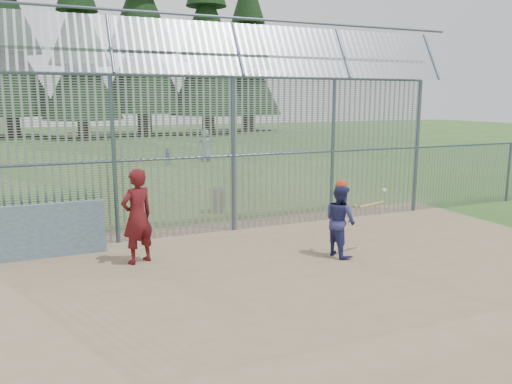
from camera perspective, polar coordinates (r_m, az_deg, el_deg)
name	(u,v)px	position (r m, az deg, el deg)	size (l,w,h in m)	color
ground	(295,271)	(10.27, 4.44, -9.04)	(120.00, 120.00, 0.00)	#2D511E
dirt_infield	(307,279)	(9.86, 5.81, -9.86)	(14.00, 10.00, 0.02)	#756047
dugout_wall	(46,231)	(11.80, -22.91, -4.12)	(2.50, 0.12, 1.20)	#38566B
batter	(340,220)	(11.12, 9.60, -3.23)	(0.78, 0.60, 1.60)	navy
onlooker	(137,216)	(10.74, -13.41, -2.72)	(0.73, 0.48, 2.01)	maroon
bg_kid_standing	(205,145)	(28.44, -5.82, 5.34)	(0.88, 0.57, 1.79)	slate
bg_kid_seated	(168,157)	(26.93, -10.04, 4.02)	(0.54, 0.22, 0.92)	slate
batting_gear	(348,190)	(11.04, 10.51, 0.25)	(1.24, 0.44, 0.62)	#AE3017
trash_can	(218,200)	(15.42, -4.37, -0.93)	(0.56, 0.56, 0.82)	gray
backstop_fence	(297,140)	(13.60, 4.67, 5.96)	(20.09, 0.81, 5.30)	#47566B
conifer_row	(108,19)	(51.02, -16.51, 18.44)	(38.48, 12.26, 20.20)	#332319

